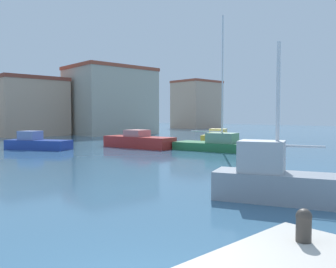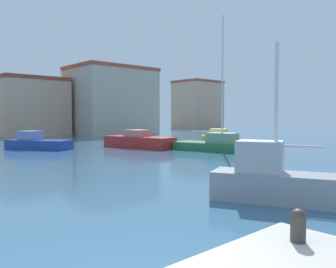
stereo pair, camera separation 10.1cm
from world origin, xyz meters
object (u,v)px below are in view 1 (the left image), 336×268
object	(u,v)px
sailboat_grey_distant_east	(273,179)
mooring_bollard	(304,224)
motorboat_red_behind_lamppost	(139,141)
motorboat_blue_inner_mooring	(37,143)
sailboat_green_far_right	(222,145)
motorboat_yellow_far_left	(218,137)

from	to	relation	value
sailboat_grey_distant_east	mooring_bollard	bearing A→B (deg)	-145.42
motorboat_red_behind_lamppost	motorboat_blue_inner_mooring	distance (m)	8.58
mooring_bollard	sailboat_green_far_right	size ratio (longest dim) A/B	0.05
sailboat_grey_distant_east	motorboat_red_behind_lamppost	bearing A→B (deg)	65.01
sailboat_grey_distant_east	motorboat_yellow_far_left	xyz separation A→B (m)	(20.51, 19.30, -0.27)
sailboat_green_far_right	motorboat_yellow_far_left	world-z (taller)	sailboat_green_far_right
sailboat_grey_distant_east	motorboat_blue_inner_mooring	xyz separation A→B (m)	(1.38, 23.10, -0.21)
motorboat_red_behind_lamppost	sailboat_green_far_right	bearing A→B (deg)	-66.11
mooring_bollard	motorboat_red_behind_lamppost	xyz separation A→B (m)	(14.09, 22.28, -0.67)
mooring_bollard	sailboat_grey_distant_east	world-z (taller)	sailboat_grey_distant_east
mooring_bollard	motorboat_yellow_far_left	bearing A→B (deg)	41.60
mooring_bollard	sailboat_green_far_right	bearing A→B (deg)	41.80
sailboat_grey_distant_east	motorboat_red_behind_lamppost	distance (m)	20.43
sailboat_grey_distant_east	motorboat_yellow_far_left	size ratio (longest dim) A/B	0.73
motorboat_red_behind_lamppost	motorboat_blue_inner_mooring	bearing A→B (deg)	147.74
motorboat_yellow_far_left	sailboat_green_far_right	bearing A→B (deg)	-138.79
motorboat_yellow_far_left	motorboat_red_behind_lamppost	size ratio (longest dim) A/B	1.01
mooring_bollard	sailboat_grey_distant_east	xyz separation A→B (m)	(5.46, 3.77, -0.51)
sailboat_green_far_right	motorboat_blue_inner_mooring	world-z (taller)	sailboat_green_far_right
motorboat_red_behind_lamppost	motorboat_yellow_far_left	bearing A→B (deg)	3.75
mooring_bollard	motorboat_red_behind_lamppost	size ratio (longest dim) A/B	0.07
motorboat_blue_inner_mooring	sailboat_green_far_right	bearing A→B (deg)	-48.11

